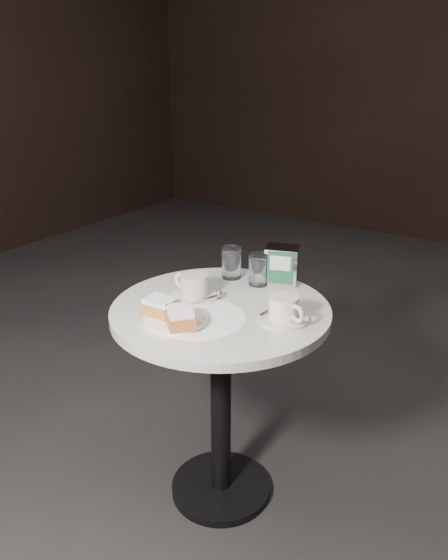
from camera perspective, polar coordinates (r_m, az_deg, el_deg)
ground at (r=2.16m, az=-0.32°, el=-21.07°), size 7.00×7.00×0.00m
cafe_table at (r=1.83m, az=-0.35°, el=-8.46°), size 0.70×0.70×0.74m
sugar_spill at (r=1.66m, az=-2.74°, el=-3.96°), size 0.37×0.37×0.00m
beignet_plate at (r=1.63m, az=-5.39°, el=-3.64°), size 0.24×0.24×0.06m
coffee_cup_left at (r=1.79m, az=-3.15°, el=-0.82°), size 0.17×0.17×0.08m
coffee_cup_right at (r=1.64m, az=6.28°, el=-3.19°), size 0.20×0.20×0.08m
water_glass_left at (r=1.95m, az=0.79°, el=1.79°), size 0.09×0.09×0.11m
water_glass_right at (r=1.89m, az=3.62°, el=1.05°), size 0.08×0.08×0.11m
napkin_dispenser at (r=1.91m, az=6.07°, el=1.59°), size 0.14×0.12×0.13m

